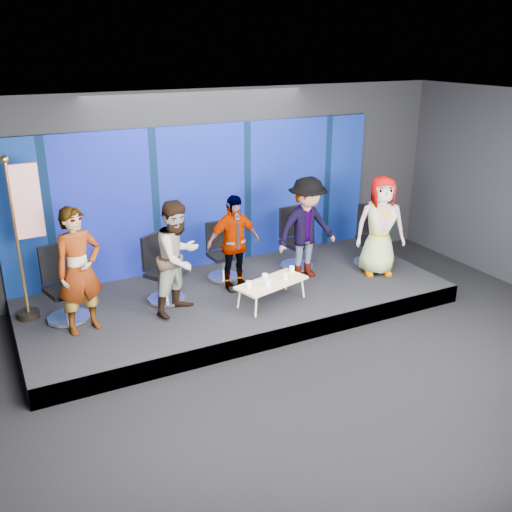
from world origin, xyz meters
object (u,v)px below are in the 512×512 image
object	(u,v)px
chair_e	(370,245)
mug_a	(249,284)
coffee_table	(272,283)
flag_stand	(26,235)
panelist_a	(79,271)
mug_e	(292,269)
panelist_b	(178,257)
panelist_c	(233,243)
mug_c	(265,277)
chair_b	(163,280)
panelist_e	(380,226)
chair_a	(65,296)
panelist_d	(307,228)
mug_d	(285,277)
chair_c	(222,260)
mug_b	(268,283)
chair_d	(295,248)

from	to	relation	value
chair_e	mug_a	distance (m)	3.02
coffee_table	flag_stand	world-z (taller)	flag_stand
panelist_a	mug_e	world-z (taller)	panelist_a
panelist_b	flag_stand	world-z (taller)	flag_stand
panelist_c	mug_c	size ratio (longest dim) A/B	15.43
chair_e	mug_a	size ratio (longest dim) A/B	10.87
mug_a	panelist_a	bearing A→B (deg)	169.29
panelist_b	panelist_c	xyz separation A→B (m)	(1.11, 0.42, -0.07)
coffee_table	mug_a	bearing A→B (deg)	-174.62
coffee_table	chair_b	bearing A→B (deg)	150.16
panelist_c	panelist_e	distance (m)	2.66
panelist_c	mug_e	size ratio (longest dim) A/B	16.55
chair_a	coffee_table	size ratio (longest dim) A/B	0.90
coffee_table	chair_e	bearing A→B (deg)	15.87
panelist_d	coffee_table	world-z (taller)	panelist_d
chair_b	panelist_b	bearing A→B (deg)	-108.16
chair_b	flag_stand	distance (m)	2.17
mug_e	flag_stand	size ratio (longest dim) A/B	0.04
flag_stand	panelist_a	bearing A→B (deg)	-58.24
panelist_a	panelist_b	distance (m)	1.46
mug_d	panelist_e	bearing A→B (deg)	7.41
panelist_a	mug_d	bearing A→B (deg)	-22.37
panelist_c	mug_a	distance (m)	0.95
panelist_d	chair_e	world-z (taller)	panelist_d
panelist_a	chair_c	distance (m)	2.78
mug_d	mug_e	bearing A→B (deg)	43.06
chair_a	chair_c	world-z (taller)	chair_a
panelist_c	chair_c	bearing A→B (deg)	87.47
chair_b	mug_a	world-z (taller)	chair_b
mug_e	mug_b	bearing A→B (deg)	-152.07
chair_d	flag_stand	size ratio (longest dim) A/B	0.45
chair_a	chair_d	size ratio (longest dim) A/B	1.02
panelist_b	mug_d	xyz separation A→B (m)	(1.64, -0.41, -0.47)
panelist_a	panelist_b	xyz separation A→B (m)	(1.46, -0.04, -0.04)
mug_a	flag_stand	world-z (taller)	flag_stand
panelist_b	mug_d	bearing A→B (deg)	-45.63
panelist_d	mug_a	distance (m)	1.73
panelist_b	flag_stand	bearing A→B (deg)	126.64
chair_c	chair_d	distance (m)	1.45
panelist_a	chair_b	size ratio (longest dim) A/B	1.69
mug_a	mug_b	world-z (taller)	mug_b
panelist_c	mug_b	xyz separation A→B (m)	(0.16, -0.93, -0.40)
mug_b	mug_c	world-z (taller)	same
flag_stand	panelist_c	bearing A→B (deg)	-11.79
panelist_e	panelist_c	bearing A→B (deg)	-169.65
coffee_table	panelist_b	bearing A→B (deg)	164.80
chair_a	chair_e	distance (m)	5.54
mug_b	chair_c	bearing A→B (deg)	96.55
chair_d	mug_c	bearing A→B (deg)	-142.35
panelist_a	mug_d	world-z (taller)	panelist_a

